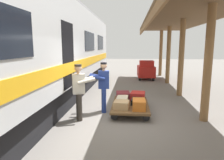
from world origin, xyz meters
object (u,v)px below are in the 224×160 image
(suitcase_cream_canvas, at_px, (122,100))
(porter_by_door, at_px, (79,90))
(luggage_cart, at_px, (130,105))
(suitcase_maroon_trunk, at_px, (123,96))
(suitcase_orange_carryall, at_px, (139,104))
(train_car, at_px, (22,52))
(suitcase_tan_vintage, at_px, (121,105))
(suitcase_red_plastic, at_px, (138,96))
(porter_in_overalls, at_px, (103,85))
(suitcase_black_hardshell, at_px, (138,101))
(baggage_tug, at_px, (146,70))

(suitcase_cream_canvas, height_order, porter_by_door, porter_by_door)
(luggage_cart, xyz_separation_m, suitcase_maroon_trunk, (0.27, -0.57, 0.18))
(suitcase_orange_carryall, bearing_deg, train_car, 0.87)
(train_car, distance_m, luggage_cart, 3.92)
(suitcase_cream_canvas, xyz_separation_m, porter_by_door, (1.26, 0.89, 0.52))
(suitcase_tan_vintage, bearing_deg, porter_by_door, 14.46)
(suitcase_red_plastic, distance_m, suitcase_maroon_trunk, 0.55)
(porter_in_overalls, bearing_deg, suitcase_cream_canvas, -172.97)
(suitcase_black_hardshell, height_order, porter_in_overalls, porter_in_overalls)
(suitcase_red_plastic, relative_size, porter_in_overalls, 0.33)
(suitcase_black_hardshell, xyz_separation_m, suitcase_tan_vintage, (0.55, 0.57, 0.03))
(suitcase_black_hardshell, height_order, suitcase_tan_vintage, suitcase_tan_vintage)
(suitcase_orange_carryall, bearing_deg, suitcase_black_hardshell, -90.00)
(suitcase_cream_canvas, relative_size, porter_in_overalls, 0.35)
(suitcase_black_hardshell, bearing_deg, suitcase_cream_canvas, 0.00)
(baggage_tug, bearing_deg, suitcase_orange_carryall, 84.32)
(suitcase_maroon_trunk, distance_m, suitcase_orange_carryall, 1.26)
(porter_by_door, bearing_deg, suitcase_cream_canvas, -144.67)
(suitcase_cream_canvas, xyz_separation_m, porter_in_overalls, (0.65, 0.08, 0.52))
(porter_in_overalls, bearing_deg, luggage_cart, -175.04)
(train_car, relative_size, suitcase_black_hardshell, 35.58)
(suitcase_maroon_trunk, xyz_separation_m, suitcase_cream_canvas, (0.00, 0.57, -0.02))
(suitcase_red_plastic, relative_size, porter_by_door, 0.33)
(suitcase_orange_carryall, xyz_separation_m, porter_in_overalls, (1.20, -0.49, 0.49))
(suitcase_black_hardshell, relative_size, suitcase_cream_canvas, 0.88)
(suitcase_red_plastic, xyz_separation_m, suitcase_maroon_trunk, (0.55, 0.00, -0.00))
(suitcase_cream_canvas, bearing_deg, suitcase_orange_carryall, 133.88)
(train_car, relative_size, suitcase_maroon_trunk, 33.83)
(porter_in_overalls, bearing_deg, baggage_tug, -105.41)
(luggage_cart, bearing_deg, suitcase_red_plastic, -115.68)
(suitcase_cream_canvas, xyz_separation_m, baggage_tug, (-1.30, -6.98, 0.22))
(porter_by_door, distance_m, baggage_tug, 8.28)
(luggage_cart, xyz_separation_m, suitcase_cream_canvas, (0.27, 0.00, 0.16))
(train_car, xyz_separation_m, suitcase_black_hardshell, (-3.69, -0.62, -1.69))
(suitcase_orange_carryall, relative_size, porter_in_overalls, 0.36)
(suitcase_red_plastic, xyz_separation_m, baggage_tug, (-0.75, -6.41, 0.20))
(train_car, height_order, suitcase_maroon_trunk, train_car)
(train_car, height_order, porter_by_door, train_car)
(baggage_tug, bearing_deg, suitcase_maroon_trunk, 78.56)
(suitcase_cream_canvas, bearing_deg, luggage_cart, -180.00)
(suitcase_maroon_trunk, distance_m, suitcase_tan_vintage, 1.14)
(suitcase_black_hardshell, xyz_separation_m, porter_by_door, (1.81, 0.89, 0.55))
(suitcase_cream_canvas, bearing_deg, porter_in_overalls, 7.03)
(suitcase_maroon_trunk, bearing_deg, suitcase_orange_carryall, 115.68)
(suitcase_black_hardshell, height_order, suitcase_maroon_trunk, suitcase_maroon_trunk)
(suitcase_black_hardshell, xyz_separation_m, suitcase_cream_canvas, (0.55, 0.00, 0.03))
(suitcase_tan_vintage, bearing_deg, suitcase_black_hardshell, -133.88)
(suitcase_black_hardshell, bearing_deg, luggage_cart, -0.00)
(suitcase_red_plastic, xyz_separation_m, suitcase_orange_carryall, (0.00, 1.14, 0.01))
(suitcase_maroon_trunk, xyz_separation_m, suitcase_tan_vintage, (0.00, 1.14, -0.02))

